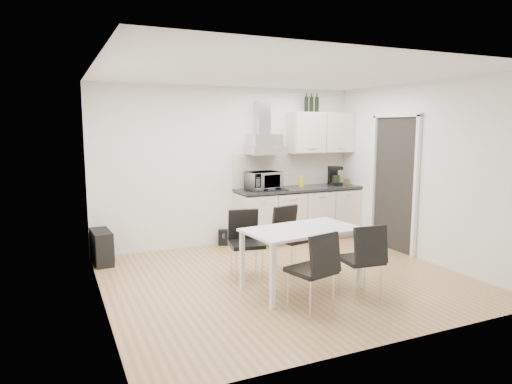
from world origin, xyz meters
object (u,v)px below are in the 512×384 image
(chair_far_right, at_px, (294,240))
(chair_near_right, at_px, (360,261))
(kitchenette, at_px, (299,192))
(chair_far_left, at_px, (246,245))
(floor_speaker, at_px, (223,237))
(dining_table, at_px, (302,235))
(chair_near_left, at_px, (311,271))
(guitar_amp, at_px, (102,247))

(chair_far_right, height_order, chair_near_right, same)
(kitchenette, height_order, chair_far_left, kitchenette)
(chair_far_left, bearing_deg, floor_speaker, -89.83)
(kitchenette, bearing_deg, dining_table, -118.75)
(floor_speaker, bearing_deg, chair_near_left, -66.84)
(dining_table, height_order, floor_speaker, dining_table)
(guitar_amp, bearing_deg, chair_near_left, -59.78)
(chair_far_left, relative_size, floor_speaker, 3.43)
(chair_far_right, bearing_deg, kitchenette, -132.82)
(dining_table, distance_m, chair_far_right, 0.72)
(chair_far_left, xyz_separation_m, chair_near_right, (0.93, -1.16, 0.00))
(dining_table, relative_size, guitar_amp, 2.42)
(chair_near_left, xyz_separation_m, floor_speaker, (0.09, 2.95, -0.31))
(chair_far_right, relative_size, chair_near_left, 1.00)
(chair_near_left, height_order, guitar_amp, chair_near_left)
(kitchenette, height_order, chair_near_left, kitchenette)
(chair_far_left, distance_m, chair_near_right, 1.49)
(kitchenette, height_order, chair_near_right, kitchenette)
(kitchenette, xyz_separation_m, floor_speaker, (-1.34, 0.17, -0.70))
(dining_table, height_order, guitar_amp, dining_table)
(kitchenette, xyz_separation_m, chair_near_right, (-0.71, -2.69, -0.39))
(dining_table, height_order, chair_far_right, chair_far_right)
(floor_speaker, bearing_deg, chair_far_right, -51.71)
(chair_far_left, relative_size, chair_near_left, 1.00)
(chair_far_left, xyz_separation_m, chair_far_right, (0.70, 0.00, 0.00))
(kitchenette, xyz_separation_m, dining_table, (-1.18, -2.15, -0.16))
(chair_near_right, bearing_deg, kitchenette, 80.85)
(kitchenette, relative_size, chair_near_left, 2.86)
(chair_near_left, bearing_deg, guitar_amp, 110.90)
(kitchenette, distance_m, chair_far_right, 1.83)
(floor_speaker, bearing_deg, chair_far_left, -75.02)
(kitchenette, relative_size, guitar_amp, 4.23)
(chair_far_right, distance_m, guitar_amp, 2.76)
(kitchenette, bearing_deg, floor_speaker, 172.98)
(kitchenette, xyz_separation_m, chair_near_left, (-1.43, -2.79, -0.39))
(kitchenette, height_order, guitar_amp, kitchenette)
(kitchenette, height_order, floor_speaker, kitchenette)
(chair_far_left, xyz_separation_m, floor_speaker, (0.30, 1.69, -0.31))
(guitar_amp, bearing_deg, kitchenette, -2.80)
(kitchenette, xyz_separation_m, chair_far_right, (-0.94, -1.52, -0.39))
(chair_far_left, height_order, chair_near_left, same)
(chair_near_right, height_order, floor_speaker, chair_near_right)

